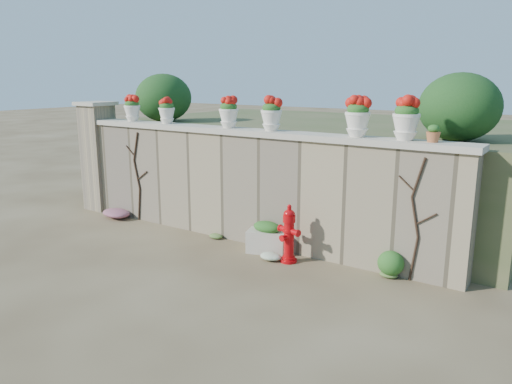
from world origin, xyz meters
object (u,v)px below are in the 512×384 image
Objects in this scene: fire_hydrant at (289,234)px; terracotta_pot at (433,134)px; planter_box at (267,238)px; urn_pot_0 at (132,109)px.

fire_hydrant is 3.99× the size of terracotta_pot.
terracotta_pot is (2.61, 0.37, 1.95)m from planter_box.
planter_box is 1.41× the size of urn_pot_0.
terracotta_pot is at bearing -0.00° from urn_pot_0.
urn_pot_0 is (-4.24, 0.58, 1.87)m from fire_hydrant.
planter_box is (-0.56, 0.21, -0.24)m from fire_hydrant.
planter_box is 4.25m from urn_pot_0.
urn_pot_0 reaches higher than planter_box.
terracotta_pot reaches higher than planter_box.
urn_pot_0 reaches higher than terracotta_pot.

